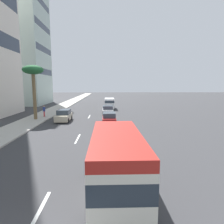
# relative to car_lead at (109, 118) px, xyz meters

# --- Properties ---
(ground_plane) EXTENTS (198.00, 198.00, 0.00)m
(ground_plane) POSITION_rel_car_lead_xyz_m (10.03, 3.20, -0.73)
(ground_plane) COLOR #38383A
(sidewalk_right) EXTENTS (162.00, 3.99, 0.15)m
(sidewalk_right) POSITION_rel_car_lead_xyz_m (10.03, 11.10, -0.66)
(sidewalk_right) COLOR #B2ADA3
(sidewalk_right) RESTS_ON ground_plane
(lane_stripe_near) EXTENTS (3.20, 0.16, 0.01)m
(lane_stripe_near) POSITION_rel_car_lead_xyz_m (-18.15, 3.20, -0.72)
(lane_stripe_near) COLOR silver
(lane_stripe_near) RESTS_ON ground_plane
(lane_stripe_mid) EXTENTS (3.20, 0.16, 0.01)m
(lane_stripe_mid) POSITION_rel_car_lead_xyz_m (-7.27, 3.20, -0.72)
(lane_stripe_mid) COLOR silver
(lane_stripe_mid) RESTS_ON ground_plane
(lane_stripe_far) EXTENTS (3.20, 0.16, 0.01)m
(lane_stripe_far) POSITION_rel_car_lead_xyz_m (5.58, 3.20, -0.72)
(lane_stripe_far) COLOR silver
(lane_stripe_far) RESTS_ON ground_plane
(car_lead) EXTENTS (4.34, 1.84, 1.53)m
(car_lead) POSITION_rel_car_lead_xyz_m (0.00, 0.00, 0.00)
(car_lead) COLOR #A51E1E
(car_lead) RESTS_ON ground_plane
(minibus_second) EXTENTS (6.25, 2.40, 2.94)m
(minibus_second) POSITION_rel_car_lead_xyz_m (-16.74, -0.07, 0.89)
(minibus_second) COLOR silver
(minibus_second) RESTS_ON ground_plane
(van_third) EXTENTS (4.78, 2.13, 2.29)m
(van_third) POSITION_rel_car_lead_xyz_m (15.90, -0.32, 0.58)
(van_third) COLOR white
(van_third) RESTS_ON ground_plane
(car_fourth) EXTENTS (4.25, 1.92, 1.55)m
(car_fourth) POSITION_rel_car_lead_xyz_m (8.33, 0.09, 0.01)
(car_fourth) COLOR white
(car_fourth) RESTS_ON ground_plane
(car_fifth) EXTENTS (4.03, 1.88, 1.66)m
(car_fifth) POSITION_rel_car_lead_xyz_m (1.96, 6.53, 0.05)
(car_fifth) COLOR beige
(car_fifth) RESTS_ON ground_plane
(pedestrian_near_lamp) EXTENTS (0.39, 0.38, 1.79)m
(pedestrian_near_lamp) POSITION_rel_car_lead_xyz_m (5.02, 10.33, 0.42)
(pedestrian_near_lamp) COLOR red
(pedestrian_near_lamp) RESTS_ON sidewalk_right
(palm_tree) EXTENTS (2.93, 2.93, 7.86)m
(palm_tree) POSITION_rel_car_lead_xyz_m (2.83, 10.90, 6.16)
(palm_tree) COLOR brown
(palm_tree) RESTS_ON sidewalk_right
(office_tower_far) EXTENTS (13.15, 10.56, 32.09)m
(office_tower_far) POSITION_rel_car_lead_xyz_m (26.96, 21.95, 15.32)
(office_tower_far) COLOR #B2C6BC
(office_tower_far) RESTS_ON ground_plane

